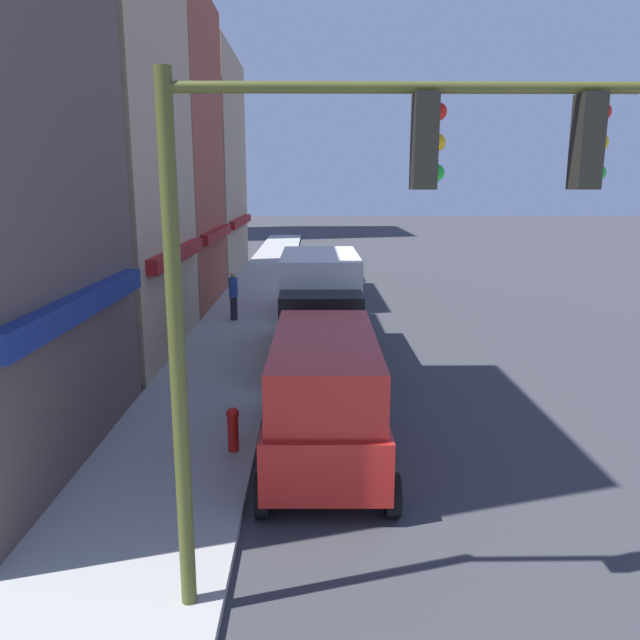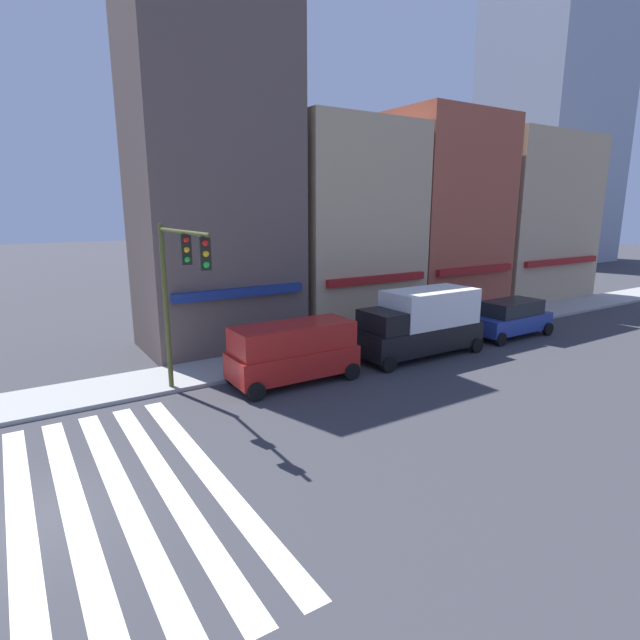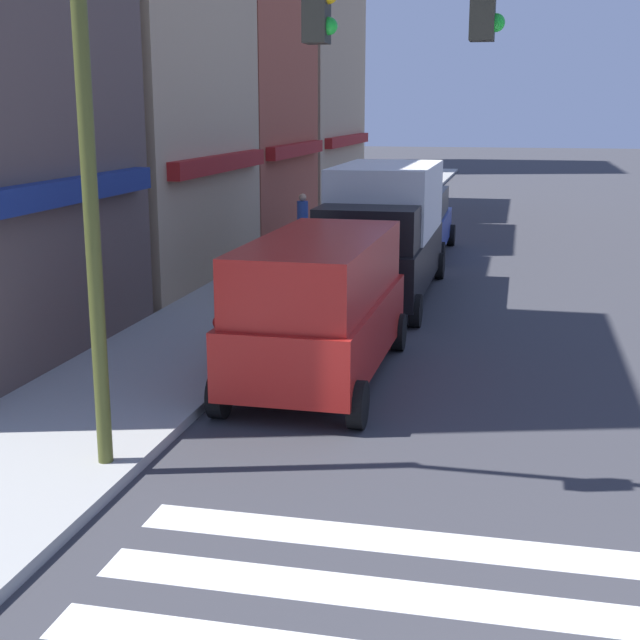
{
  "view_description": "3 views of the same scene",
  "coord_description": "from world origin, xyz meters",
  "px_view_note": "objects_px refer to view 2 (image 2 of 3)",
  "views": [
    {
      "loc": [
        -1.42,
        4.93,
        5.01
      ],
      "look_at": [
        16.04,
        4.7,
        1.2
      ],
      "focal_mm": 35.0,
      "sensor_mm": 36.0,
      "label": 1
    },
    {
      "loc": [
        0.3,
        -11.49,
        6.68
      ],
      "look_at": [
        11.51,
        6.0,
        2.0
      ],
      "focal_mm": 28.0,
      "sensor_mm": 36.0,
      "label": 2
    },
    {
      "loc": [
        -4.13,
        1.67,
        4.31
      ],
      "look_at": [
        9.44,
        4.7,
        1.0
      ],
      "focal_mm": 50.0,
      "sensor_mm": 36.0,
      "label": 3
    }
  ],
  "objects_px": {
    "fire_hydrant": "(273,356)",
    "van_red": "(293,350)",
    "traffic_signal": "(179,277)",
    "pedestrian_blue_shirt": "(444,310)",
    "suv_blue": "(511,317)",
    "box_truck_black": "(421,322)"
  },
  "relations": [
    {
      "from": "traffic_signal",
      "to": "fire_hydrant",
      "type": "bearing_deg",
      "value": 22.33
    },
    {
      "from": "suv_blue",
      "to": "box_truck_black",
      "type": "bearing_deg",
      "value": 179.07
    },
    {
      "from": "traffic_signal",
      "to": "suv_blue",
      "type": "xyz_separation_m",
      "value": [
        17.49,
        0.07,
        -3.44
      ]
    },
    {
      "from": "traffic_signal",
      "to": "pedestrian_blue_shirt",
      "type": "height_order",
      "value": "traffic_signal"
    },
    {
      "from": "fire_hydrant",
      "to": "box_truck_black",
      "type": "bearing_deg",
      "value": -14.25
    },
    {
      "from": "box_truck_black",
      "to": "fire_hydrant",
      "type": "distance_m",
      "value": 6.97
    },
    {
      "from": "pedestrian_blue_shirt",
      "to": "suv_blue",
      "type": "bearing_deg",
      "value": -75.17
    },
    {
      "from": "traffic_signal",
      "to": "van_red",
      "type": "bearing_deg",
      "value": 0.89
    },
    {
      "from": "van_red",
      "to": "traffic_signal",
      "type": "bearing_deg",
      "value": -178.43
    },
    {
      "from": "box_truck_black",
      "to": "pedestrian_blue_shirt",
      "type": "relative_size",
      "value": 3.5
    },
    {
      "from": "traffic_signal",
      "to": "fire_hydrant",
      "type": "relative_size",
      "value": 7.31
    },
    {
      "from": "suv_blue",
      "to": "fire_hydrant",
      "type": "relative_size",
      "value": 5.62
    },
    {
      "from": "fire_hydrant",
      "to": "suv_blue",
      "type": "bearing_deg",
      "value": -7.35
    },
    {
      "from": "van_red",
      "to": "suv_blue",
      "type": "relative_size",
      "value": 1.06
    },
    {
      "from": "suv_blue",
      "to": "pedestrian_blue_shirt",
      "type": "bearing_deg",
      "value": 117.97
    },
    {
      "from": "suv_blue",
      "to": "van_red",
      "type": "bearing_deg",
      "value": 179.07
    },
    {
      "from": "traffic_signal",
      "to": "van_red",
      "type": "xyz_separation_m",
      "value": [
        4.29,
        0.07,
        -3.18
      ]
    },
    {
      "from": "traffic_signal",
      "to": "fire_hydrant",
      "type": "height_order",
      "value": "traffic_signal"
    },
    {
      "from": "van_red",
      "to": "fire_hydrant",
      "type": "xyz_separation_m",
      "value": [
        0.01,
        1.7,
        -0.67
      ]
    },
    {
      "from": "fire_hydrant",
      "to": "van_red",
      "type": "bearing_deg",
      "value": -90.2
    },
    {
      "from": "box_truck_black",
      "to": "pedestrian_blue_shirt",
      "type": "height_order",
      "value": "box_truck_black"
    },
    {
      "from": "traffic_signal",
      "to": "suv_blue",
      "type": "distance_m",
      "value": 17.82
    }
  ]
}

